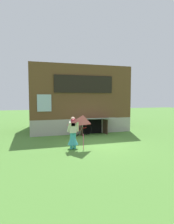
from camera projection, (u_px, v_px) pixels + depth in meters
ground_plane at (99, 144)px, 10.26m from camera, size 60.00×60.00×0.00m
log_house at (76, 99)px, 15.14m from camera, size 7.23×5.76×4.80m
person at (73, 135)px, 9.30m from camera, size 0.61×0.52×1.60m
kite at (83, 124)px, 8.83m from camera, size 0.95×0.98×1.61m
bicycle_red at (82, 130)px, 12.52m from camera, size 1.59×0.50×0.75m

